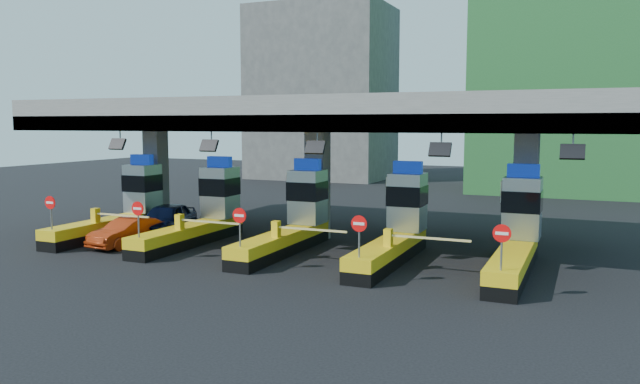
% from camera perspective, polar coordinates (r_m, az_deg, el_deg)
% --- Properties ---
extents(ground, '(120.00, 120.00, 0.00)m').
position_cam_1_polar(ground, '(29.10, -2.62, -5.31)').
color(ground, black).
rests_on(ground, ground).
extents(toll_canopy, '(28.00, 12.09, 7.00)m').
position_cam_1_polar(toll_canopy, '(31.10, -0.32, 6.82)').
color(toll_canopy, slate).
rests_on(toll_canopy, ground).
extents(toll_lane_far_left, '(4.43, 8.00, 4.16)m').
position_cam_1_polar(toll_lane_far_left, '(34.62, -17.45, -1.38)').
color(toll_lane_far_left, black).
rests_on(toll_lane_far_left, ground).
extents(toll_lane_left, '(4.43, 8.00, 4.16)m').
position_cam_1_polar(toll_lane_left, '(31.58, -10.58, -1.92)').
color(toll_lane_left, black).
rests_on(toll_lane_left, ground).
extents(toll_lane_center, '(4.43, 8.00, 4.16)m').
position_cam_1_polar(toll_lane_center, '(29.10, -2.38, -2.51)').
color(toll_lane_center, black).
rests_on(toll_lane_center, ground).
extents(toll_lane_right, '(4.43, 8.00, 4.16)m').
position_cam_1_polar(toll_lane_right, '(27.31, 7.11, -3.14)').
color(toll_lane_right, black).
rests_on(toll_lane_right, ground).
extents(toll_lane_far_right, '(4.43, 8.00, 4.16)m').
position_cam_1_polar(toll_lane_far_right, '(26.36, 17.61, -3.73)').
color(toll_lane_far_right, black).
rests_on(toll_lane_far_right, ground).
extents(bg_building_scaffold, '(18.00, 12.00, 28.00)m').
position_cam_1_polar(bg_building_scaffold, '(58.15, 23.44, 13.85)').
color(bg_building_scaffold, '#1E5926').
rests_on(bg_building_scaffold, ground).
extents(bg_building_concrete, '(14.00, 10.00, 18.00)m').
position_cam_1_polar(bg_building_concrete, '(67.14, 0.19, 9.00)').
color(bg_building_concrete, '#4C4C49').
rests_on(bg_building_concrete, ground).
extents(van, '(3.18, 5.31, 1.69)m').
position_cam_1_polar(van, '(33.51, -13.92, -2.48)').
color(van, black).
rests_on(van, ground).
extents(red_car, '(1.83, 4.18, 1.33)m').
position_cam_1_polar(red_car, '(31.33, -17.15, -3.51)').
color(red_car, '#9C290C').
rests_on(red_car, ground).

